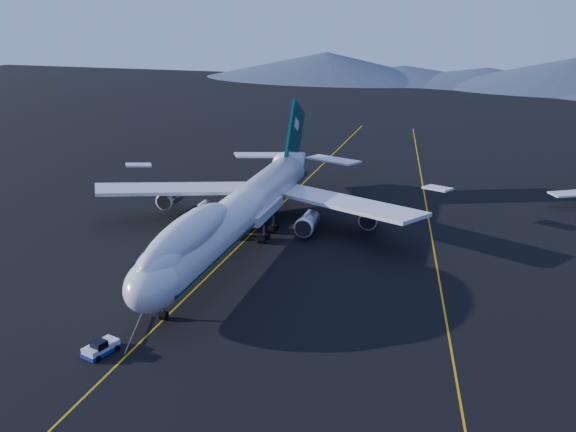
# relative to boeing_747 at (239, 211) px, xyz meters

# --- Properties ---
(ground) EXTENTS (500.00, 500.00, 0.00)m
(ground) POSITION_rel_boeing_747_xyz_m (-0.00, -0.03, -5.81)
(ground) COLOR black
(ground) RESTS_ON ground
(taxiway_line_main) EXTENTS (0.25, 220.00, 0.01)m
(taxiway_line_main) POSITION_rel_boeing_747_xyz_m (-0.00, -0.03, -5.80)
(taxiway_line_main) COLOR #CC9B0C
(taxiway_line_main) RESTS_ON ground
(taxiway_line_side) EXTENTS (28.08, 198.09, 0.01)m
(taxiway_line_side) POSITION_rel_boeing_747_xyz_m (30.00, 9.97, -5.80)
(taxiway_line_side) COLOR #CC9B0C
(taxiway_line_side) RESTS_ON ground
(boeing_747) EXTENTS (59.62, 72.43, 19.37)m
(boeing_747) POSITION_rel_boeing_747_xyz_m (0.00, 0.00, 0.00)
(boeing_747) COLOR silver
(boeing_747) RESTS_ON ground
(pushback_tug) EXTENTS (3.25, 4.57, 1.80)m
(pushback_tug) POSITION_rel_boeing_747_xyz_m (-3.00, -35.88, -5.25)
(pushback_tug) COLOR silver
(pushback_tug) RESTS_ON ground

